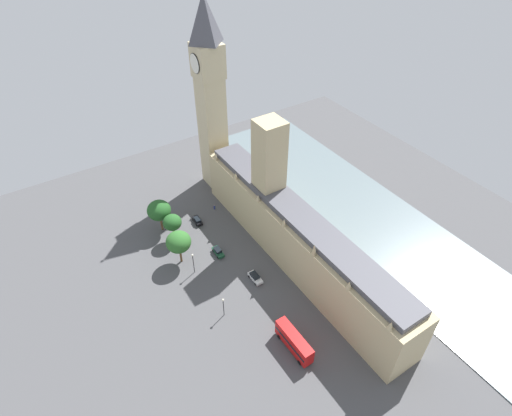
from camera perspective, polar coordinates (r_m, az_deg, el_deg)
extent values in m
plane|color=#4C4C4F|center=(110.91, 4.64, -7.48)|extent=(144.84, 144.84, 0.00)
cube|color=slate|center=(126.50, 15.54, -1.81)|extent=(30.58, 130.36, 0.25)
cube|color=tan|center=(106.55, 5.72, -4.38)|extent=(10.29, 74.84, 14.66)
cube|color=tan|center=(108.13, 1.75, 3.64)|extent=(6.58, 6.58, 34.84)
cube|color=#4C4C54|center=(101.04, 6.01, -1.09)|extent=(7.82, 71.85, 1.60)
cone|color=tan|center=(121.43, -5.54, 7.06)|extent=(1.20, 1.20, 2.25)
cone|color=tan|center=(113.29, -2.82, 4.42)|extent=(1.20, 1.20, 1.98)
cone|color=tan|center=(105.66, 0.28, 1.42)|extent=(1.20, 1.20, 1.89)
cone|color=tan|center=(98.65, 3.83, -1.99)|extent=(1.20, 1.20, 2.02)
cone|color=tan|center=(92.11, 7.95, -5.64)|extent=(1.20, 1.20, 3.18)
cone|color=tan|center=(87.38, 12.59, -10.26)|extent=(1.20, 1.20, 2.10)
cone|color=tan|center=(83.51, 17.93, -15.05)|extent=(1.20, 1.20, 1.98)
cube|color=#CCBA8E|center=(128.79, -5.88, 10.09)|extent=(6.73, 6.73, 35.28)
cube|color=#CCBA8E|center=(119.27, -6.64, 19.40)|extent=(7.40, 7.40, 9.33)
cylinder|color=silver|center=(117.74, -8.38, 18.97)|extent=(0.25, 5.11, 5.11)
torus|color=black|center=(117.74, -8.38, 18.97)|extent=(0.24, 5.35, 5.35)
cylinder|color=silver|center=(122.53, -7.52, 19.89)|extent=(5.11, 0.25, 5.11)
torus|color=black|center=(122.53, -7.52, 19.89)|extent=(5.35, 0.24, 5.35)
pyramid|color=#4C4C54|center=(115.92, -7.07, 24.40)|extent=(7.40, 7.40, 12.33)
cube|color=black|center=(122.53, -8.02, -1.72)|extent=(2.02, 4.38, 0.75)
cube|color=black|center=(121.91, -8.01, -1.53)|extent=(1.62, 2.48, 0.65)
cylinder|color=black|center=(123.57, -8.60, -1.60)|extent=(0.29, 0.69, 0.68)
cylinder|color=black|center=(123.94, -7.92, -1.36)|extent=(0.29, 0.69, 0.68)
cylinder|color=black|center=(121.62, -8.10, -2.35)|extent=(0.29, 0.69, 0.68)
cylinder|color=black|center=(122.00, -7.41, -2.10)|extent=(0.29, 0.69, 0.68)
cube|color=#19472D|center=(112.67, -5.20, -6.03)|extent=(1.87, 4.40, 0.75)
cube|color=black|center=(112.31, -5.27, -5.72)|extent=(1.54, 2.48, 0.65)
cylinder|color=black|center=(112.29, -4.50, -6.46)|extent=(0.27, 0.69, 0.68)
cylinder|color=black|center=(111.84, -5.23, -6.76)|extent=(0.27, 0.69, 0.68)
cylinder|color=black|center=(114.05, -5.16, -5.58)|extent=(0.27, 0.69, 0.68)
cylinder|color=black|center=(113.61, -5.87, -5.88)|extent=(0.27, 0.69, 0.68)
cube|color=silver|center=(106.24, -0.10, -9.53)|extent=(1.89, 4.60, 0.75)
cube|color=black|center=(105.83, -0.17, -9.20)|extent=(1.58, 2.58, 0.65)
cylinder|color=black|center=(106.04, 0.73, -9.97)|extent=(0.25, 0.68, 0.68)
cylinder|color=black|center=(105.44, -0.06, -10.36)|extent=(0.25, 0.68, 0.68)
cylinder|color=black|center=(107.63, -0.14, -8.97)|extent=(0.25, 0.68, 0.68)
cylinder|color=black|center=(107.03, -0.92, -9.34)|extent=(0.25, 0.68, 0.68)
cube|color=red|center=(93.65, 5.23, -17.71)|extent=(2.59, 10.52, 4.20)
cube|color=black|center=(93.58, 5.23, -17.68)|extent=(2.64, 10.12, 0.70)
cylinder|color=black|center=(96.52, 3.20, -17.18)|extent=(0.36, 1.10, 1.10)
cylinder|color=black|center=(97.33, 4.35, -16.54)|extent=(0.36, 1.10, 1.10)
cylinder|color=black|center=(93.66, 6.00, -20.29)|extent=(0.36, 1.10, 1.10)
cylinder|color=black|center=(94.49, 7.16, -19.58)|extent=(0.36, 1.10, 1.10)
cylinder|color=navy|center=(126.56, -5.71, 0.09)|extent=(0.52, 0.52, 1.35)
sphere|color=tan|center=(126.05, -5.74, 0.37)|extent=(0.26, 0.26, 0.26)
cube|color=#336B60|center=(126.64, -5.61, 0.17)|extent=(0.15, 0.32, 0.24)
cylinder|color=brown|center=(121.04, -12.80, -2.05)|extent=(0.56, 0.56, 4.71)
ellipsoid|color=#235623|center=(117.94, -13.14, -0.31)|extent=(6.57, 6.57, 5.58)
cylinder|color=brown|center=(117.25, -11.13, -3.46)|extent=(0.56, 0.56, 4.54)
ellipsoid|color=#235623|center=(114.46, -11.39, -1.94)|extent=(5.07, 5.07, 4.31)
cylinder|color=brown|center=(111.01, -10.27, -6.34)|extent=(0.56, 0.56, 4.70)
ellipsoid|color=#2D6628|center=(107.65, -10.56, -4.59)|extent=(6.44, 6.44, 5.48)
cylinder|color=black|center=(107.33, -8.53, -7.60)|extent=(0.18, 0.18, 6.04)
sphere|color=#F2EAC6|center=(104.94, -8.71, -6.39)|extent=(0.56, 0.56, 0.56)
cylinder|color=black|center=(98.41, -4.45, -13.47)|extent=(0.18, 0.18, 5.33)
sphere|color=#F2EAC6|center=(96.06, -4.54, -12.43)|extent=(0.56, 0.56, 0.56)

